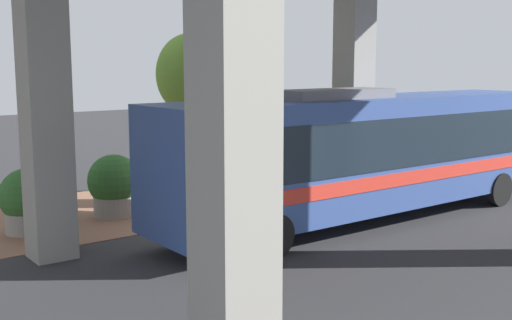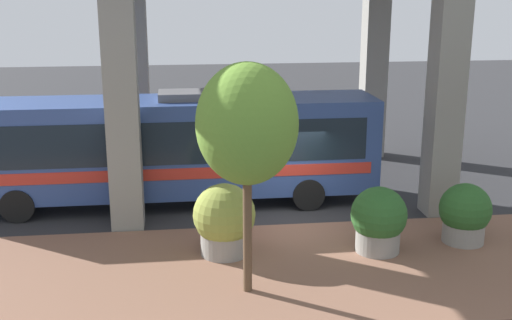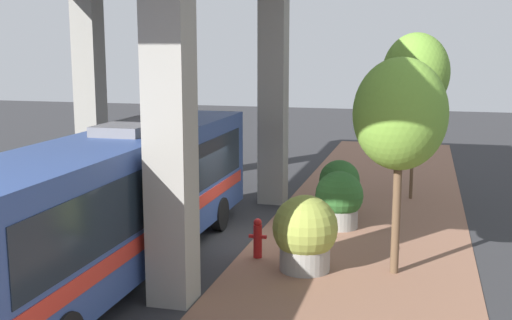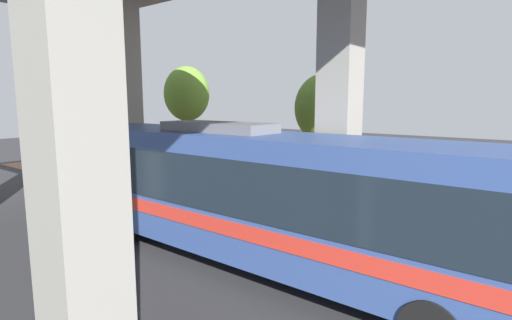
% 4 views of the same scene
% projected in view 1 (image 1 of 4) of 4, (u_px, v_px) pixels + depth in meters
% --- Properties ---
extents(ground_plane, '(80.00, 80.00, 0.00)m').
position_uv_depth(ground_plane, '(216.00, 222.00, 17.32)').
color(ground_plane, '#2D2D30').
rests_on(ground_plane, ground).
extents(sidewalk_strip, '(6.00, 40.00, 0.02)m').
position_uv_depth(sidewalk_strip, '(162.00, 202.00, 19.69)').
color(sidewalk_strip, '#845B47').
rests_on(sidewalk_strip, ground).
extents(bus, '(2.54, 12.82, 3.59)m').
position_uv_depth(bus, '(368.00, 149.00, 17.20)').
color(bus, '#334C8C').
rests_on(bus, ground).
extents(fire_hydrant, '(0.46, 0.22, 1.06)m').
position_uv_depth(fire_hydrant, '(247.00, 193.00, 18.51)').
color(fire_hydrant, '#B21919').
rests_on(fire_hydrant, ground).
extents(planter_front, '(1.60, 1.60, 1.89)m').
position_uv_depth(planter_front, '(237.00, 171.00, 19.88)').
color(planter_front, gray).
rests_on(planter_front, ground).
extents(planter_middle, '(1.38, 1.38, 1.65)m').
position_uv_depth(planter_middle, '(27.00, 201.00, 16.05)').
color(planter_middle, gray).
rests_on(planter_middle, ground).
extents(planter_back, '(1.45, 1.45, 1.75)m').
position_uv_depth(planter_back, '(114.00, 186.00, 17.78)').
color(planter_back, gray).
rests_on(planter_back, ground).
extents(street_tree_near, '(2.20, 2.20, 5.20)m').
position_uv_depth(street_tree_near, '(190.00, 75.00, 20.92)').
color(street_tree_near, brown).
rests_on(street_tree_near, ground).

